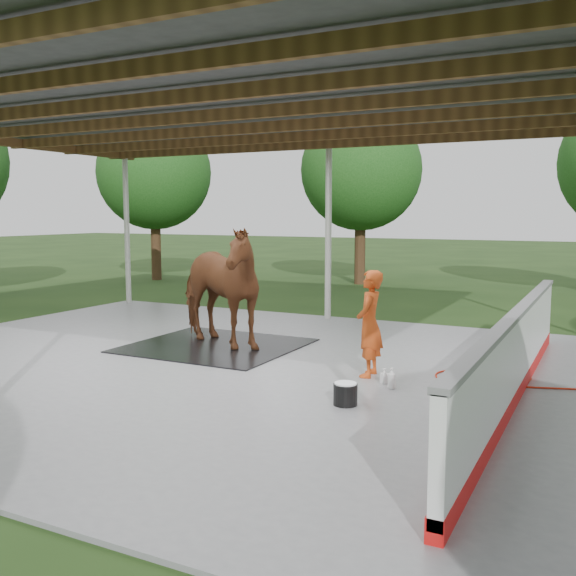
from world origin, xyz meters
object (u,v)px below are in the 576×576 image
at_px(dasher_board, 516,358).
at_px(horse, 215,286).
at_px(wash_bucket, 345,394).
at_px(handler, 369,324).

relative_size(dasher_board, horse, 3.23).
relative_size(horse, wash_bucket, 8.31).
bearing_deg(handler, wash_bucket, 2.79).
bearing_deg(wash_bucket, handler, 98.72).
bearing_deg(dasher_board, horse, 168.47).
height_order(horse, handler, horse).
distance_m(dasher_board, wash_bucket, 2.19).
bearing_deg(handler, horse, -109.29).
bearing_deg(horse, wash_bucket, -101.79).
height_order(dasher_board, wash_bucket, dasher_board).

